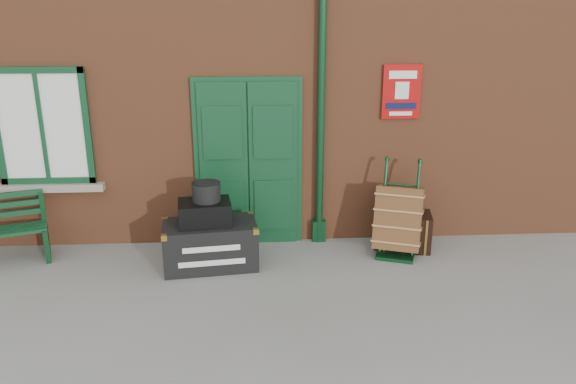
{
  "coord_description": "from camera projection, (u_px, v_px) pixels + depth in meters",
  "views": [
    {
      "loc": [
        -0.2,
        -5.73,
        3.1
      ],
      "look_at": [
        0.17,
        0.6,
        1.0
      ],
      "focal_mm": 35.0,
      "sensor_mm": 36.0,
      "label": 1
    }
  ],
  "objects": [
    {
      "name": "ground",
      "position": [
        276.0,
        292.0,
        6.41
      ],
      "size": [
        80.0,
        80.0,
        0.0
      ],
      "primitive_type": "plane",
      "color": "gray",
      "rests_on": "ground"
    },
    {
      "name": "station_building",
      "position": [
        266.0,
        68.0,
        9.04
      ],
      "size": [
        10.3,
        4.3,
        4.36
      ],
      "color": "brown",
      "rests_on": "ground"
    },
    {
      "name": "houdini_trunk",
      "position": [
        210.0,
        245.0,
        6.97
      ],
      "size": [
        1.21,
        0.76,
        0.57
      ],
      "primitive_type": "cube",
      "rotation": [
        0.0,
        0.0,
        0.12
      ],
      "color": "black",
      "rests_on": "ground"
    },
    {
      "name": "strongbox",
      "position": [
        205.0,
        213.0,
        6.84
      ],
      "size": [
        0.68,
        0.53,
        0.28
      ],
      "primitive_type": "cube",
      "rotation": [
        0.0,
        0.0,
        0.12
      ],
      "color": "black",
      "rests_on": "houdini_trunk"
    },
    {
      "name": "hatbox",
      "position": [
        206.0,
        192.0,
        6.78
      ],
      "size": [
        0.38,
        0.38,
        0.23
      ],
      "primitive_type": "cylinder",
      "rotation": [
        0.0,
        0.0,
        0.12
      ],
      "color": "black",
      "rests_on": "strongbox"
    },
    {
      "name": "suitcase_back",
      "position": [
        209.0,
        228.0,
        7.28
      ],
      "size": [
        0.36,
        0.5,
        0.72
      ],
      "primitive_type": "cube",
      "rotation": [
        0.0,
        -0.22,
        0.02
      ],
      "color": "tan",
      "rests_on": "ground"
    },
    {
      "name": "suitcase_front",
      "position": [
        223.0,
        235.0,
        7.21
      ],
      "size": [
        0.33,
        0.45,
        0.62
      ],
      "primitive_type": "cube",
      "rotation": [
        0.0,
        -0.26,
        0.02
      ],
      "color": "tan",
      "rests_on": "ground"
    },
    {
      "name": "porter_trolley",
      "position": [
        398.0,
        219.0,
        7.28
      ],
      "size": [
        0.77,
        0.8,
        1.22
      ],
      "rotation": [
        0.0,
        0.0,
        -0.34
      ],
      "color": "#0D3419",
      "rests_on": "ground"
    },
    {
      "name": "dark_trunk",
      "position": [
        404.0,
        231.0,
        7.5
      ],
      "size": [
        0.75,
        0.57,
        0.49
      ],
      "primitive_type": "cube",
      "rotation": [
        0.0,
        0.0,
        -0.19
      ],
      "color": "black",
      "rests_on": "ground"
    }
  ]
}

